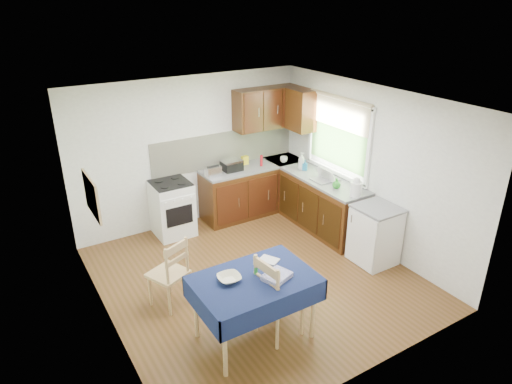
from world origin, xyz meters
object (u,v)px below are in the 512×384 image
chair_far (170,271)px  sandwich_press (232,165)px  chair_near (276,295)px  kettle (356,188)px  toaster (213,171)px  dining_table (254,286)px  dish_rack (325,179)px

chair_far → sandwich_press: 2.61m
chair_far → chair_near: (0.81, -1.16, 0.05)m
kettle → toaster: bearing=128.9°
chair_near → toaster: bearing=-19.4°
dining_table → chair_far: chair_far is taller
chair_far → dining_table: bearing=95.7°
chair_near → sandwich_press: (1.05, 2.93, 0.43)m
chair_near → kettle: size_ratio=3.58×
chair_near → dish_rack: dish_rack is taller
chair_far → sandwich_press: (1.85, 1.77, 0.49)m
sandwich_press → dish_rack: dish_rack is taller
sandwich_press → dish_rack: 1.60m
chair_far → kettle: bearing=154.2°
dining_table → chair_far: bearing=128.8°
dining_table → chair_near: chair_near is taller
dining_table → dish_rack: size_ratio=3.24×
sandwich_press → dish_rack: bearing=-38.7°
toaster → kettle: (1.46, -1.81, 0.04)m
dish_rack → sandwich_press: bearing=113.0°
chair_near → dish_rack: (2.12, 1.74, 0.37)m
chair_far → toaster: size_ratio=3.83×
dining_table → dish_rack: dish_rack is taller
toaster → dish_rack: bearing=-42.1°
chair_near → toaster: size_ratio=4.24×
chair_near → toaster: (0.65, 2.83, 0.43)m
chair_far → toaster: 2.27m
chair_far → toaster: toaster is taller
dish_rack → kettle: kettle is taller
chair_near → dish_rack: 2.77m
toaster → sandwich_press: toaster is taller
sandwich_press → chair_far: bearing=-127.2°
chair_near → sandwich_press: sandwich_press is taller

